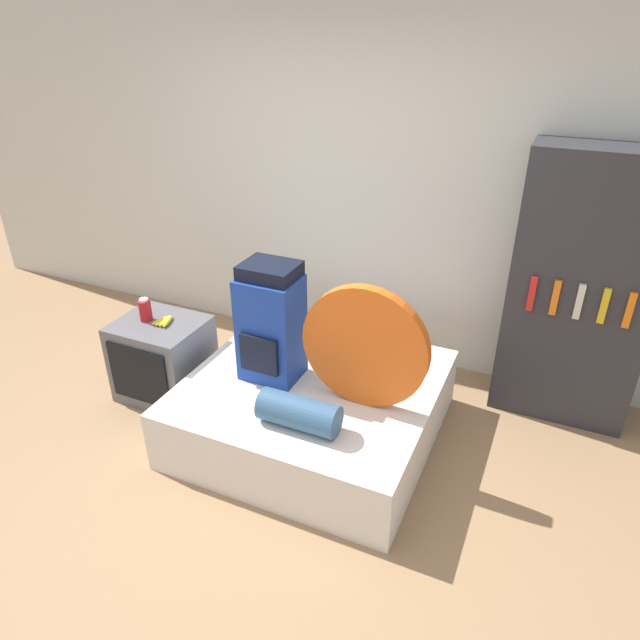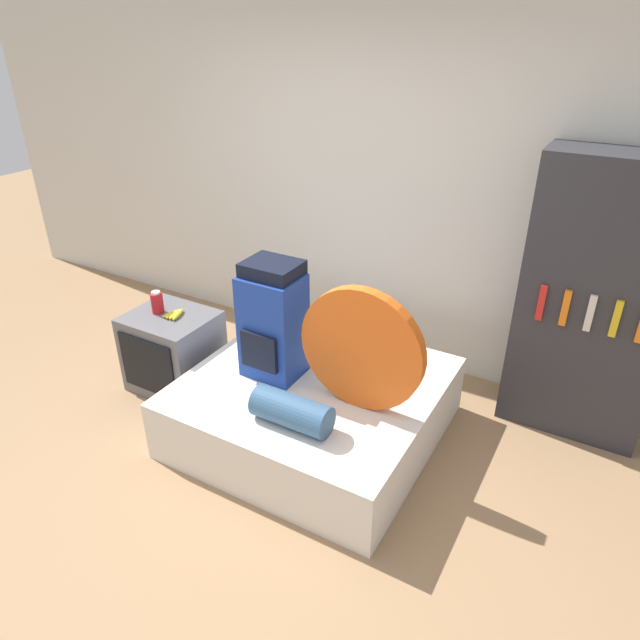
{
  "view_description": "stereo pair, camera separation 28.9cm",
  "coord_description": "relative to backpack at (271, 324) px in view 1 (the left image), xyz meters",
  "views": [
    {
      "loc": [
        1.49,
        -1.94,
        2.47
      ],
      "look_at": [
        0.25,
        0.8,
        0.86
      ],
      "focal_mm": 32.0,
      "sensor_mm": 36.0,
      "label": 1
    },
    {
      "loc": [
        1.75,
        -1.81,
        2.47
      ],
      "look_at": [
        0.25,
        0.8,
        0.86
      ],
      "focal_mm": 32.0,
      "sensor_mm": 36.0,
      "label": 2
    }
  ],
  "objects": [
    {
      "name": "bed",
      "position": [
        0.27,
        0.04,
        -0.58
      ],
      "size": [
        1.54,
        1.49,
        0.41
      ],
      "color": "silver",
      "rests_on": "ground_plane"
    },
    {
      "name": "tent_bag",
      "position": [
        0.63,
        -0.03,
        0.01
      ],
      "size": [
        0.76,
        0.07,
        0.76
      ],
      "color": "#E05B19",
      "rests_on": "bed"
    },
    {
      "name": "wall_back",
      "position": [
        0.06,
        1.25,
        0.52
      ],
      "size": [
        8.0,
        0.05,
        2.6
      ],
      "color": "silver",
      "rests_on": "ground_plane"
    },
    {
      "name": "canister",
      "position": [
        -1.0,
        0.0,
        -0.12
      ],
      "size": [
        0.09,
        0.09,
        0.17
      ],
      "color": "#B2191E",
      "rests_on": "television"
    },
    {
      "name": "backpack",
      "position": [
        0.0,
        0.0,
        0.0
      ],
      "size": [
        0.36,
        0.33,
        0.77
      ],
      "color": "navy",
      "rests_on": "bed"
    },
    {
      "name": "television",
      "position": [
        -0.9,
        0.0,
        -0.49
      ],
      "size": [
        0.6,
        0.53,
        0.59
      ],
      "color": "#5B5B60",
      "rests_on": "ground_plane"
    },
    {
      "name": "bookshelf",
      "position": [
        1.71,
        0.99,
        0.12
      ],
      "size": [
        0.86,
        0.41,
        1.82
      ],
      "color": "#2D2D33",
      "rests_on": "ground_plane"
    },
    {
      "name": "sleeping_roll",
      "position": [
        0.39,
        -0.41,
        -0.28
      ],
      "size": [
        0.47,
        0.19,
        0.19
      ],
      "color": "#33567A",
      "rests_on": "bed"
    },
    {
      "name": "ground_plane",
      "position": [
        0.06,
        -0.76,
        -0.78
      ],
      "size": [
        16.0,
        16.0,
        0.0
      ],
      "primitive_type": "plane",
      "color": "#997551"
    },
    {
      "name": "banana_bunch",
      "position": [
        -0.85,
        0.03,
        -0.18
      ],
      "size": [
        0.13,
        0.17,
        0.03
      ],
      "color": "yellow",
      "rests_on": "television"
    }
  ]
}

